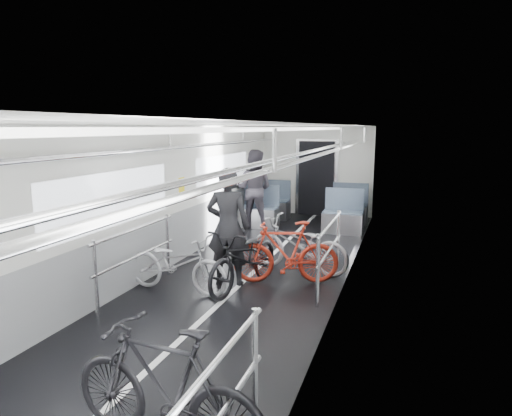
# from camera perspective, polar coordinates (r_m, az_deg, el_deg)

# --- Properties ---
(car_shell) EXTENTS (3.02, 14.01, 2.41)m
(car_shell) POSITION_cam_1_polar(r_m,az_deg,el_deg) (7.48, 0.01, 0.52)
(car_shell) COLOR black
(car_shell) RESTS_ON ground
(bike_left_far) EXTENTS (1.67, 0.69, 0.86)m
(bike_left_far) POSITION_cam_1_polar(r_m,az_deg,el_deg) (6.73, -9.88, -6.84)
(bike_left_far) COLOR #A4A4A9
(bike_left_far) RESTS_ON floor
(bike_right_near) EXTENTS (1.70, 0.64, 1.00)m
(bike_right_near) POSITION_cam_1_polar(r_m,az_deg,el_deg) (3.62, -11.28, -21.16)
(bike_right_near) COLOR black
(bike_right_near) RESTS_ON floor
(bike_right_mid) EXTENTS (1.84, 0.98, 0.92)m
(bike_right_mid) POSITION_cam_1_polar(r_m,az_deg,el_deg) (7.56, 5.31, -4.60)
(bike_right_mid) COLOR #B4B3B8
(bike_right_mid) RESTS_ON floor
(bike_right_far) EXTENTS (1.68, 0.93, 0.97)m
(bike_right_far) POSITION_cam_1_polar(r_m,az_deg,el_deg) (7.01, 3.76, -5.54)
(bike_right_far) COLOR #AA2514
(bike_right_far) RESTS_ON floor
(bike_aisle) EXTENTS (0.98, 1.87, 0.93)m
(bike_aisle) POSITION_cam_1_polar(r_m,az_deg,el_deg) (6.77, -1.38, -6.25)
(bike_aisle) COLOR black
(bike_aisle) RESTS_ON floor
(person_standing) EXTENTS (0.72, 0.54, 1.79)m
(person_standing) POSITION_cam_1_polar(r_m,az_deg,el_deg) (6.85, -3.51, -2.36)
(person_standing) COLOR black
(person_standing) RESTS_ON floor
(person_seated) EXTENTS (0.93, 0.74, 1.86)m
(person_seated) POSITION_cam_1_polar(r_m,az_deg,el_deg) (10.81, -0.26, 2.41)
(person_seated) COLOR #312D35
(person_seated) RESTS_ON floor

